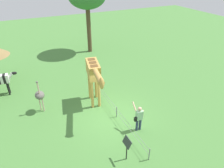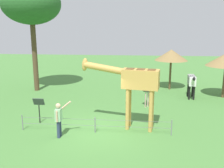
% 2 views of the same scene
% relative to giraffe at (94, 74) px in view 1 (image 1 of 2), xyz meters
% --- Properties ---
extents(ground_plane, '(60.00, 60.00, 0.00)m').
position_rel_giraffe_xyz_m(ground_plane, '(1.75, 0.48, -2.30)').
color(ground_plane, '#4C843D').
extents(giraffe, '(3.81, 1.19, 3.36)m').
position_rel_giraffe_xyz_m(giraffe, '(0.00, 0.00, 0.00)').
color(giraffe, gold).
rests_on(giraffe, ground_plane).
extents(visitor, '(0.68, 0.58, 1.66)m').
position_rel_giraffe_xyz_m(visitor, '(3.27, 1.31, -1.40)').
color(visitor, navy).
rests_on(visitor, ground_plane).
extents(zebra, '(0.54, 1.82, 1.66)m').
position_rel_giraffe_xyz_m(zebra, '(-3.87, -5.48, -1.14)').
color(zebra, black).
rests_on(zebra, ground_plane).
extents(ostrich, '(0.70, 0.56, 2.25)m').
position_rel_giraffe_xyz_m(ostrich, '(-0.79, -3.30, -1.13)').
color(ostrich, '#CC9E93').
rests_on(ostrich, ground_plane).
extents(info_sign, '(0.56, 0.21, 1.32)m').
position_rel_giraffe_xyz_m(info_sign, '(4.77, -0.25, -1.35)').
color(info_sign, black).
rests_on(info_sign, ground_plane).
extents(wire_fence, '(7.05, 0.05, 0.75)m').
position_rel_giraffe_xyz_m(wire_fence, '(1.75, 0.70, -1.90)').
color(wire_fence, slate).
rests_on(wire_fence, ground_plane).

